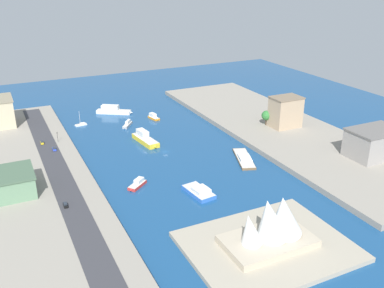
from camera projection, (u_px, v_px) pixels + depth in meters
The scene contains 22 objects.
ground_plane at pixel (165, 152), 261.65m from camera, with size 440.00×440.00×0.00m, color navy.
quay_west at pixel (278, 129), 295.11m from camera, with size 70.00×240.00×3.14m, color gray.
quay_east at pixel (18, 176), 226.99m from camera, with size 70.00×240.00×3.14m, color gray.
peninsula_point at pixel (267, 246), 170.34m from camera, with size 63.95×50.29×2.00m, color #A89E89.
road_strip at pixel (56, 167), 234.25m from camera, with size 11.83×228.00×0.15m, color #38383D.
ferry_white_commuter at pixel (113, 110), 330.22m from camera, with size 26.15×19.40×6.63m.
ferry_yellow_fast at pixel (145, 139), 275.18m from camera, with size 10.47×27.60×7.26m.
catamaran_blue at pixel (199, 191), 211.57m from camera, with size 11.13×20.53×4.09m.
tugboat_red at pixel (138, 184), 219.28m from camera, with size 11.83×10.74×3.74m.
sailboat_small_white at pixel (81, 124), 305.40m from camera, with size 9.06×4.15×10.82m.
yacht_sleek_gray at pixel (128, 124), 304.12m from camera, with size 10.45×13.08×3.84m.
water_taxi_orange at pixel (153, 117), 318.82m from camera, with size 6.04×12.15×4.02m.
barge_flat_brown at pixel (244, 158), 249.61m from camera, with size 17.50×30.10×2.95m.
apartment_midrise_tan at pixel (285, 112), 290.76m from camera, with size 20.37×14.73×20.98m.
carpark_squat_concrete at pixel (374, 143), 244.59m from camera, with size 30.75×20.97×16.50m.
terminal_long_green at pixel (0, 185), 202.61m from camera, with size 31.82×24.24×11.01m.
suv_black at pixel (65, 205), 194.56m from camera, with size 1.90×4.73×1.54m.
taxi_yellow_cab at pixel (42, 143), 264.65m from camera, with size 1.98×4.56×1.58m.
hatchback_blue at pixel (54, 149), 255.22m from camera, with size 1.95×5.00×1.61m.
traffic_light_waterfront at pixel (57, 136), 266.31m from camera, with size 0.36×0.36×6.50m.
opera_landmark at pixel (272, 225), 167.16m from camera, with size 35.97×21.53×21.62m.
park_tree_cluster at pixel (273, 115), 298.36m from camera, with size 20.59×22.48×10.35m.
Camera 1 is at (89.90, 223.58, 103.34)m, focal length 39.94 mm.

